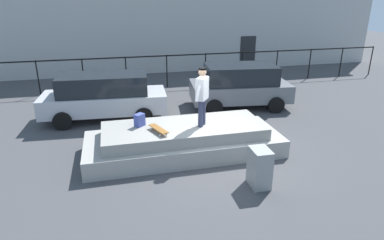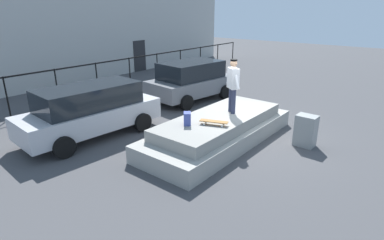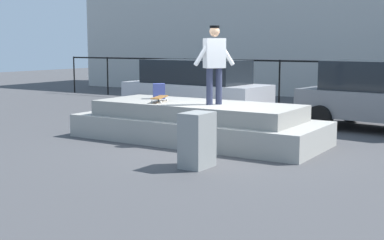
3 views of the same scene
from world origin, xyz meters
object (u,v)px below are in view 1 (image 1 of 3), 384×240
car_silver_hatchback_near (104,96)px  utility_box (260,168)px  skateboarder (202,93)px  skateboard (158,129)px  car_grey_hatchback_mid (240,85)px  backpack (140,120)px

car_silver_hatchback_near → utility_box: bearing=-57.8°
skateboarder → car_silver_hatchback_near: (-2.75, 3.64, -0.93)m
skateboarder → utility_box: bearing=-67.5°
skateboarder → utility_box: size_ratio=1.72×
skateboard → car_silver_hatchback_near: car_silver_hatchback_near is taller
car_grey_hatchback_mid → utility_box: size_ratio=4.29×
car_grey_hatchback_mid → car_silver_hatchback_near: bearing=-177.7°
skateboarder → backpack: bearing=167.4°
skateboard → backpack: size_ratio=2.28×
skateboard → car_grey_hatchback_mid: (4.00, 4.07, -0.04)m
backpack → utility_box: bearing=96.0°
backpack → car_grey_hatchback_mid: size_ratio=0.09×
car_grey_hatchback_mid → utility_box: (-1.82, -5.97, -0.44)m
skateboard → car_grey_hatchback_mid: bearing=45.5°
skateboarder → car_grey_hatchback_mid: skateboarder is taller
backpack → car_silver_hatchback_near: bearing=-113.2°
skateboard → utility_box: (2.17, -1.90, -0.48)m
skateboard → backpack: backpack is taller
skateboard → car_silver_hatchback_near: bearing=110.6°
car_silver_hatchback_near → utility_box: 6.82m
skateboard → utility_box: size_ratio=0.85×
car_silver_hatchback_near → car_grey_hatchback_mid: bearing=2.3°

